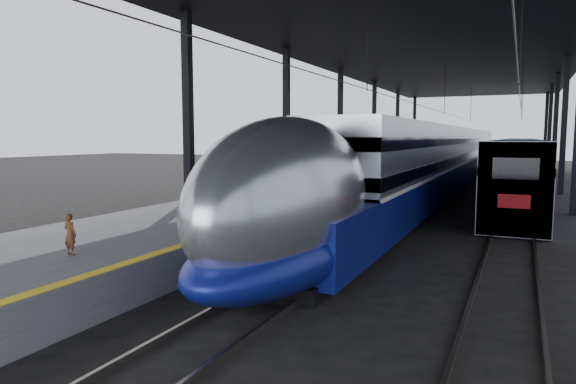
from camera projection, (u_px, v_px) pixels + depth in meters
The scene contains 8 objects.
ground at pixel (253, 264), 15.36m from camera, with size 160.00×160.00×0.00m, color black.
platform at pixel (348, 186), 34.84m from camera, with size 6.00×80.00×1.00m, color #4C4C4F.
yellow_strip at pixel (389, 180), 33.63m from camera, with size 0.30×80.00×0.01m, color yellow.
rails at pixel (472, 197), 31.58m from camera, with size 6.52×80.00×0.16m.
canopy at pixel (433, 50), 31.69m from camera, with size 18.00×75.00×9.47m.
tgv_train at pixel (444, 160), 37.63m from camera, with size 3.10×65.20×4.45m.
second_train at pixel (519, 160), 43.49m from camera, with size 2.64×56.05×3.64m.
child at pixel (70, 234), 12.14m from camera, with size 0.36×0.24×0.99m, color #4E2E1A.
Camera 1 is at (7.20, -13.25, 3.79)m, focal length 32.00 mm.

